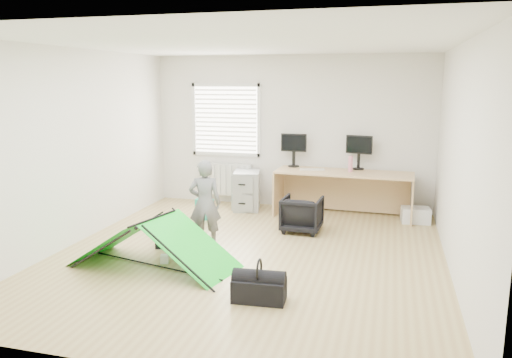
% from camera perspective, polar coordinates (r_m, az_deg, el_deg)
% --- Properties ---
extents(ground, '(5.50, 5.50, 0.00)m').
position_cam_1_polar(ground, '(6.63, -0.92, -8.74)').
color(ground, tan).
rests_on(ground, ground).
extents(back_wall, '(5.00, 0.02, 2.70)m').
position_cam_1_polar(back_wall, '(8.95, 3.97, 5.34)').
color(back_wall, silver).
rests_on(back_wall, ground).
extents(window, '(1.20, 0.06, 1.20)m').
position_cam_1_polar(window, '(9.20, -3.46, 6.76)').
color(window, silver).
rests_on(window, back_wall).
extents(radiator, '(1.00, 0.12, 0.60)m').
position_cam_1_polar(radiator, '(9.31, -3.46, -0.02)').
color(radiator, silver).
rests_on(radiator, back_wall).
extents(desk, '(2.28, 0.81, 0.77)m').
position_cam_1_polar(desk, '(8.48, 9.92, -1.74)').
color(desk, tan).
rests_on(desk, ground).
extents(filing_cabinet, '(0.55, 0.67, 0.69)m').
position_cam_1_polar(filing_cabinet, '(8.85, -1.05, -1.30)').
color(filing_cabinet, '#95989A').
rests_on(filing_cabinet, ground).
extents(monitor_left, '(0.45, 0.10, 0.43)m').
position_cam_1_polar(monitor_left, '(8.77, 4.34, 2.80)').
color(monitor_left, black).
rests_on(monitor_left, desk).
extents(monitor_right, '(0.46, 0.19, 0.43)m').
position_cam_1_polar(monitor_right, '(8.66, 11.66, 2.48)').
color(monitor_right, black).
rests_on(monitor_right, desk).
extents(keyboard, '(0.44, 0.23, 0.02)m').
position_cam_1_polar(keyboard, '(8.50, 6.44, 1.08)').
color(keyboard, beige).
rests_on(keyboard, desk).
extents(thermos, '(0.09, 0.09, 0.26)m').
position_cam_1_polar(thermos, '(8.41, 10.75, 1.70)').
color(thermos, '#D5778D').
rests_on(thermos, desk).
extents(office_chair, '(0.60, 0.62, 0.54)m').
position_cam_1_polar(office_chair, '(7.60, 5.27, -4.03)').
color(office_chair, black).
rests_on(office_chair, ground).
extents(person, '(0.51, 0.40, 1.21)m').
position_cam_1_polar(person, '(6.88, -5.85, -2.79)').
color(person, slate).
rests_on(person, ground).
extents(kite, '(2.13, 1.30, 0.62)m').
position_cam_1_polar(kite, '(6.28, -11.60, -7.14)').
color(kite, '#13CF25').
rests_on(kite, ground).
extents(storage_crate, '(0.47, 0.35, 0.25)m').
position_cam_1_polar(storage_crate, '(8.47, 17.77, -3.95)').
color(storage_crate, white).
rests_on(storage_crate, ground).
extents(tote_bag, '(0.30, 0.15, 0.34)m').
position_cam_1_polar(tote_bag, '(8.28, -5.91, -3.47)').
color(tote_bag, '#209776').
rests_on(tote_bag, ground).
extents(laptop_bag, '(0.46, 0.24, 0.33)m').
position_cam_1_polar(laptop_bag, '(6.96, -9.60, -6.47)').
color(laptop_bag, black).
rests_on(laptop_bag, ground).
extents(white_box, '(0.13, 0.13, 0.10)m').
position_cam_1_polar(white_box, '(6.46, -10.40, -8.98)').
color(white_box, silver).
rests_on(white_box, ground).
extents(duffel_bag, '(0.57, 0.31, 0.24)m').
position_cam_1_polar(duffel_bag, '(5.31, 0.36, -12.57)').
color(duffel_bag, black).
rests_on(duffel_bag, ground).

